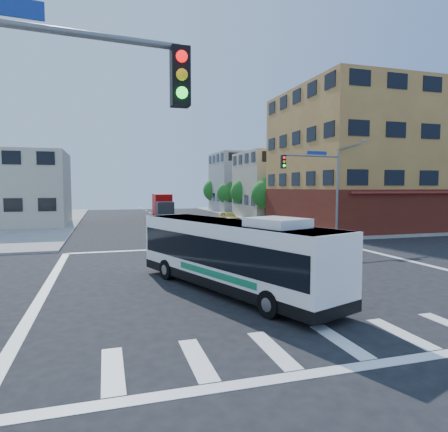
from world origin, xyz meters
name	(u,v)px	position (x,y,z in m)	size (l,w,h in m)	color
ground	(263,276)	(0.00, 0.00, 0.00)	(120.00, 120.00, 0.00)	black
sidewalk_ne	(386,214)	(35.00, 35.00, 0.07)	(50.00, 50.00, 0.15)	gray
corner_building_ne	(374,171)	(19.99, 18.48, 5.89)	(18.10, 15.44, 14.00)	#B48B40
building_east_near	(284,185)	(16.98, 33.98, 4.51)	(12.06, 10.06, 9.00)	tan
building_east_far	(249,182)	(16.98, 47.98, 5.01)	(12.06, 10.06, 10.00)	#9F9F9A
building_west	(7,189)	(-17.02, 29.98, 4.01)	(12.06, 10.06, 8.00)	beige
signal_mast_ne	(320,177)	(9.08, 10.62, 4.98)	(7.91, 1.13, 8.07)	slate
street_tree_a	(267,192)	(11.90, 27.92, 3.59)	(3.60, 3.60, 5.53)	#362113
street_tree_b	(245,190)	(11.90, 35.92, 3.75)	(3.80, 3.80, 5.79)	#362113
street_tree_c	(228,192)	(11.90, 43.92, 3.46)	(3.40, 3.40, 5.29)	#362113
street_tree_d	(215,189)	(11.90, 51.92, 3.88)	(4.00, 4.00, 6.03)	#362113
transit_bus	(231,254)	(-2.29, -2.16, 1.53)	(5.79, 10.71, 3.13)	black
box_truck	(163,207)	(0.26, 35.67, 1.59)	(2.32, 7.32, 3.27)	#222327
parked_car	(229,217)	(6.84, 27.36, 0.67)	(1.59, 3.95, 1.35)	gold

